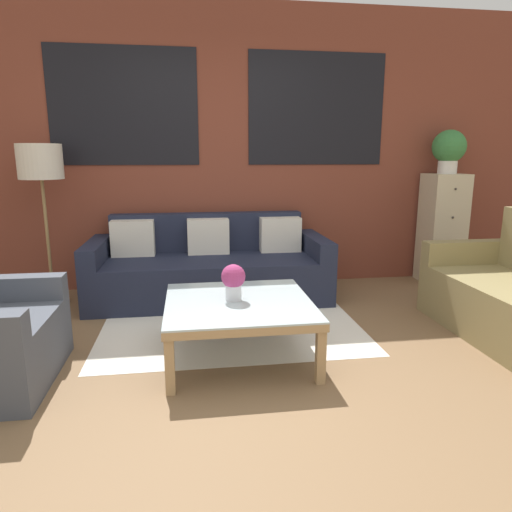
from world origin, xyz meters
The scene contains 9 objects.
ground_plane centered at (0.00, 0.00, 0.00)m, with size 16.00×16.00×0.00m, color brown.
wall_back_brick centered at (0.00, 2.44, 1.41)m, with size 8.40×0.09×2.80m.
rug centered at (-0.06, 1.19, 0.00)m, with size 2.04×1.54×0.00m.
couch_dark centered at (-0.19, 1.95, 0.28)m, with size 2.21×0.88×0.78m.
coffee_table centered at (-0.06, 0.58, 0.34)m, with size 0.96×0.96×0.40m.
floor_lamp centered at (-1.64, 2.00, 1.23)m, with size 0.38×0.38×1.44m.
drawer_cabinet centered at (2.30, 2.18, 0.58)m, with size 0.39×0.38×1.15m.
potted_plant centered at (2.30, 2.18, 1.41)m, with size 0.34×0.34×0.45m.
flower_vase centered at (-0.09, 0.59, 0.53)m, with size 0.16×0.16×0.24m.
Camera 1 is at (-0.36, -2.30, 1.33)m, focal length 32.00 mm.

